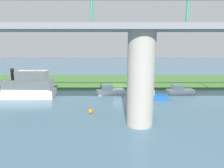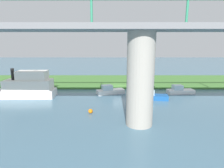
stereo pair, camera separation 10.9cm
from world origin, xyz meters
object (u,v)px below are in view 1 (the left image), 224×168
at_px(bridge_pylon, 141,80).
at_px(mooring_post, 127,82).
at_px(houseboat_blue, 180,90).
at_px(skiff_small, 27,87).
at_px(motorboat_red, 152,96).
at_px(person_on_bank, 146,80).
at_px(marker_buoy, 91,111).
at_px(pontoon_yellow, 110,91).

height_order(bridge_pylon, mooring_post, bridge_pylon).
bearing_deg(houseboat_blue, mooring_post, -25.25).
height_order(skiff_small, motorboat_red, skiff_small).
xyz_separation_m(mooring_post, skiff_small, (15.12, 5.74, 0.54)).
bearing_deg(motorboat_red, person_on_bank, -94.37).
relative_size(mooring_post, skiff_small, 0.13).
height_order(mooring_post, marker_buoy, mooring_post).
distance_m(mooring_post, houseboat_blue, 8.80).
relative_size(mooring_post, motorboat_red, 0.25).
height_order(bridge_pylon, person_on_bank, bridge_pylon).
relative_size(bridge_pylon, marker_buoy, 17.66).
distance_m(motorboat_red, houseboat_blue, 5.97).
relative_size(mooring_post, pontoon_yellow, 0.24).
distance_m(bridge_pylon, motorboat_red, 9.84).
bearing_deg(pontoon_yellow, houseboat_blue, -179.19).
relative_size(skiff_small, marker_buoy, 16.84).
xyz_separation_m(person_on_bank, pontoon_yellow, (6.56, 4.81, -0.69)).
xyz_separation_m(skiff_small, motorboat_red, (-17.96, 1.13, -1.08)).
bearing_deg(pontoon_yellow, marker_buoy, 76.34).
bearing_deg(pontoon_yellow, person_on_bank, -143.73).
xyz_separation_m(person_on_bank, motorboat_red, (0.59, 7.78, -0.70)).
xyz_separation_m(person_on_bank, houseboat_blue, (-4.50, 4.66, -0.71)).
relative_size(bridge_pylon, skiff_small, 1.05).
bearing_deg(person_on_bank, motorboat_red, 85.63).
xyz_separation_m(bridge_pylon, skiff_small, (15.00, -9.66, -2.83)).
xyz_separation_m(bridge_pylon, motorboat_red, (-2.96, -8.53, -3.91)).
relative_size(bridge_pylon, person_on_bank, 6.35).
bearing_deg(marker_buoy, pontoon_yellow, -103.66).
distance_m(skiff_small, pontoon_yellow, 12.18).
distance_m(person_on_bank, motorboat_red, 7.83).
bearing_deg(houseboat_blue, motorboat_red, 31.49).
bearing_deg(houseboat_blue, bridge_pylon, 55.33).
distance_m(person_on_bank, houseboat_blue, 6.51).
height_order(bridge_pylon, skiff_small, bridge_pylon).
relative_size(motorboat_red, houseboat_blue, 1.04).
xyz_separation_m(mooring_post, houseboat_blue, (-7.94, 3.74, -0.55)).
bearing_deg(pontoon_yellow, motorboat_red, 153.58).
xyz_separation_m(bridge_pylon, pontoon_yellow, (3.00, -11.49, -3.90)).
bearing_deg(motorboat_red, houseboat_blue, -148.51).
xyz_separation_m(skiff_small, marker_buoy, (-9.93, 6.68, -1.33)).
bearing_deg(bridge_pylon, skiff_small, -32.78).
bearing_deg(marker_buoy, houseboat_blue, -146.55).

